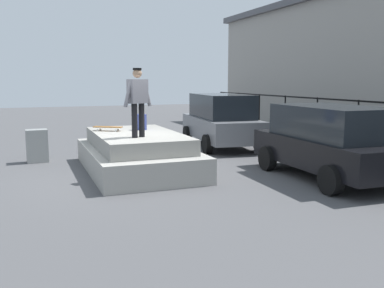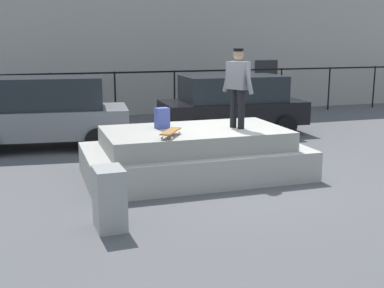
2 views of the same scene
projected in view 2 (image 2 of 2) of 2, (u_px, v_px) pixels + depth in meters
name	position (u px, v px, depth m)	size (l,w,h in m)	color
ground_plane	(229.00, 176.00, 10.55)	(60.00, 60.00, 0.00)	#4C4C4F
concrete_ledge	(195.00, 154.00, 10.47)	(4.60, 2.57, 1.01)	#9E9B93
skateboarder	(238.00, 82.00, 10.26)	(0.44, 0.80, 1.66)	black
skateboard	(171.00, 132.00, 9.54)	(0.60, 0.78, 0.12)	brown
backpack	(162.00, 118.00, 10.39)	(0.28, 0.20, 0.44)	#3F4C99
car_grey_hatchback_near	(44.00, 111.00, 13.03)	(4.49, 2.41, 1.89)	slate
car_black_hatchback_mid	(232.00, 103.00, 15.07)	(4.35, 2.33, 1.77)	black
utility_box	(109.00, 199.00, 7.53)	(0.44, 0.60, 0.96)	gray
fence_row	(145.00, 85.00, 17.69)	(24.06, 0.06, 1.73)	black
warehouse_building	(118.00, 35.00, 22.30)	(27.01, 9.09, 6.01)	gray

